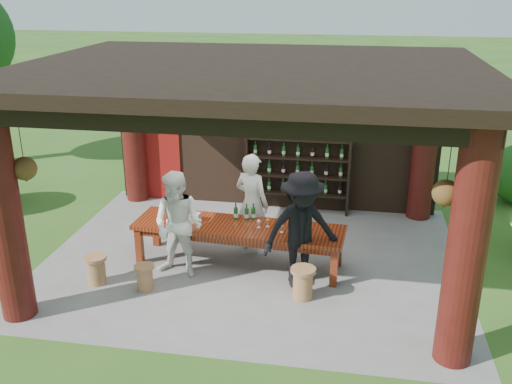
% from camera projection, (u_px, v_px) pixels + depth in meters
% --- Properties ---
extents(ground, '(90.00, 90.00, 0.00)m').
position_uv_depth(ground, '(252.00, 259.00, 10.38)').
color(ground, '#2D5119').
rests_on(ground, ground).
extents(pavilion, '(7.50, 6.00, 3.60)m').
position_uv_depth(pavilion, '(256.00, 139.00, 10.03)').
color(pavilion, slate).
rests_on(pavilion, ground).
extents(wine_shelf, '(2.24, 0.34, 1.97)m').
position_uv_depth(wine_shelf, '(298.00, 167.00, 12.20)').
color(wine_shelf, black).
rests_on(wine_shelf, ground).
extents(tasting_table, '(3.75, 1.21, 0.75)m').
position_uv_depth(tasting_table, '(239.00, 231.00, 9.96)').
color(tasting_table, '#52150B').
rests_on(tasting_table, ground).
extents(stool_near_left, '(0.33, 0.33, 0.43)m').
position_uv_depth(stool_near_left, '(145.00, 277.00, 9.27)').
color(stool_near_left, brown).
rests_on(stool_near_left, ground).
extents(stool_near_right, '(0.40, 0.40, 0.53)m').
position_uv_depth(stool_near_right, '(303.00, 282.00, 9.01)').
color(stool_near_right, brown).
rests_on(stool_near_right, ground).
extents(stool_far_left, '(0.38, 0.38, 0.50)m').
position_uv_depth(stool_far_left, '(96.00, 269.00, 9.45)').
color(stool_far_left, brown).
rests_on(stool_far_left, ground).
extents(host, '(0.81, 0.70, 1.88)m').
position_uv_depth(host, '(252.00, 203.00, 10.38)').
color(host, silver).
rests_on(host, ground).
extents(guest_woman, '(1.01, 0.85, 1.84)m').
position_uv_depth(guest_woman, '(178.00, 225.00, 9.51)').
color(guest_woman, white).
rests_on(guest_woman, ground).
extents(guest_man, '(1.46, 1.19, 1.97)m').
position_uv_depth(guest_man, '(301.00, 230.00, 9.18)').
color(guest_man, black).
rests_on(guest_man, ground).
extents(table_bottles, '(0.39, 0.12, 0.31)m').
position_uv_depth(table_bottles, '(245.00, 211.00, 10.12)').
color(table_bottles, '#194C1E').
rests_on(table_bottles, tasting_table).
extents(table_glasses, '(0.80, 0.27, 0.15)m').
position_uv_depth(table_glasses, '(277.00, 226.00, 9.74)').
color(table_glasses, silver).
rests_on(table_glasses, tasting_table).
extents(napkin_basket, '(0.27, 0.20, 0.14)m').
position_uv_depth(napkin_basket, '(193.00, 217.00, 10.10)').
color(napkin_basket, '#BF6672').
rests_on(napkin_basket, tasting_table).
extents(shrubs, '(15.63, 7.87, 1.36)m').
position_uv_depth(shrubs, '(420.00, 215.00, 10.92)').
color(shrubs, '#194C14').
rests_on(shrubs, ground).
extents(trees, '(20.71, 9.92, 4.80)m').
position_uv_depth(trees, '(434.00, 61.00, 10.39)').
color(trees, '#3F2819').
rests_on(trees, ground).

